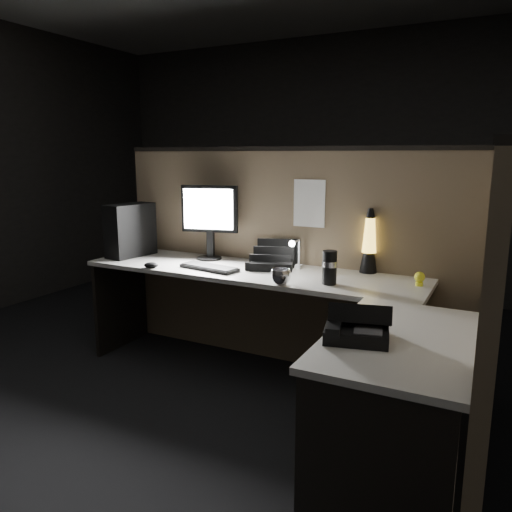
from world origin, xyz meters
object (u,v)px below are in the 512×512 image
at_px(desk_phone, 357,324).
at_px(monitor, 210,215).
at_px(keyboard, 209,268).
at_px(lava_lamp, 369,246).
at_px(pc_tower, 130,230).

bearing_deg(desk_phone, monitor, 129.25).
xyz_separation_m(monitor, desk_phone, (1.40, -1.08, -0.26)).
distance_m(keyboard, lava_lamp, 1.05).
relative_size(keyboard, lava_lamp, 0.99).
bearing_deg(lava_lamp, pc_tower, -170.65).
xyz_separation_m(lava_lamp, desk_phone, (0.26, -1.18, -0.11)).
distance_m(keyboard, desk_phone, 1.46).
height_order(pc_tower, lava_lamp, lava_lamp).
bearing_deg(monitor, keyboard, -72.21).
relative_size(monitor, lava_lamp, 1.29).
bearing_deg(keyboard, desk_phone, -24.12).
relative_size(monitor, desk_phone, 1.77).
height_order(keyboard, lava_lamp, lava_lamp).
bearing_deg(monitor, desk_phone, -51.07).
relative_size(pc_tower, monitor, 0.73).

